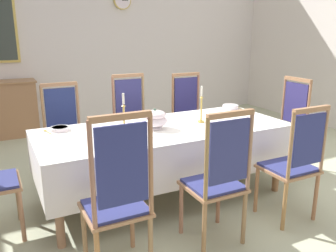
% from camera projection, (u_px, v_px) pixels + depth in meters
% --- Properties ---
extents(ground, '(7.67, 6.52, 0.04)m').
position_uv_depth(ground, '(161.00, 194.00, 3.78)').
color(ground, '#B4BA99').
extents(back_wall, '(7.67, 0.08, 3.59)m').
position_uv_depth(back_wall, '(78.00, 23.00, 6.13)').
color(back_wall, silver).
rests_on(back_wall, ground).
extents(dining_table, '(2.47, 1.02, 0.75)m').
position_uv_depth(dining_table, '(165.00, 135.00, 3.50)').
color(dining_table, '#A27354').
rests_on(dining_table, ground).
extents(tablecloth, '(2.49, 1.04, 0.44)m').
position_uv_depth(tablecloth, '(165.00, 139.00, 3.51)').
color(tablecloth, white).
rests_on(tablecloth, dining_table).
extents(chair_south_a, '(0.44, 0.42, 1.21)m').
position_uv_depth(chair_south_a, '(118.00, 197.00, 2.38)').
color(chair_south_a, '#9C764F').
rests_on(chair_south_a, ground).
extents(chair_north_a, '(0.44, 0.42, 1.12)m').
position_uv_depth(chair_north_a, '(65.00, 132.00, 3.96)').
color(chair_north_a, '#A56E51').
rests_on(chair_north_a, ground).
extents(chair_south_b, '(0.44, 0.42, 1.13)m').
position_uv_depth(chair_south_b, '(218.00, 177.00, 2.75)').
color(chair_south_b, '#A16D55').
rests_on(chair_south_b, ground).
extents(chair_north_b, '(0.44, 0.42, 1.17)m').
position_uv_depth(chair_north_b, '(133.00, 122.00, 4.32)').
color(chair_north_b, '#9E7845').
rests_on(chair_north_b, ground).
extents(chair_south_c, '(0.44, 0.42, 1.08)m').
position_uv_depth(chair_south_c, '(294.00, 162.00, 3.11)').
color(chair_south_c, '#A8734A').
rests_on(chair_south_c, ground).
extents(chair_north_c, '(0.44, 0.42, 1.14)m').
position_uv_depth(chair_north_c, '(190.00, 116.00, 4.68)').
color(chair_north_c, '#9E7A4F').
rests_on(chair_north_c, ground).
extents(chair_head_east, '(0.42, 0.44, 1.14)m').
position_uv_depth(chair_head_east, '(286.00, 125.00, 4.24)').
color(chair_head_east, '#A87B4E').
rests_on(chair_head_east, ground).
extents(soup_tureen, '(0.25, 0.25, 0.20)m').
position_uv_depth(soup_tureen, '(155.00, 119.00, 3.41)').
color(soup_tureen, white).
rests_on(soup_tureen, tablecloth).
extents(candlestick_west, '(0.07, 0.07, 0.38)m').
position_uv_depth(candlestick_west, '(124.00, 117.00, 3.25)').
color(candlestick_west, gold).
rests_on(candlestick_west, tablecloth).
extents(candlestick_east, '(0.07, 0.07, 0.38)m').
position_uv_depth(candlestick_east, '(201.00, 108.00, 3.62)').
color(candlestick_east, gold).
rests_on(candlestick_east, tablecloth).
extents(bowl_near_left, '(0.18, 0.18, 0.04)m').
position_uv_depth(bowl_near_left, '(60.00, 128.00, 3.36)').
color(bowl_near_left, white).
rests_on(bowl_near_left, tablecloth).
extents(bowl_near_right, '(0.19, 0.19, 0.05)m').
position_uv_depth(bowl_near_right, '(230.00, 106.00, 4.29)').
color(bowl_near_right, white).
rests_on(bowl_near_right, tablecloth).
extents(spoon_primary, '(0.06, 0.17, 0.01)m').
position_uv_depth(spoon_primary, '(46.00, 131.00, 3.33)').
color(spoon_primary, gold).
rests_on(spoon_primary, tablecloth).
extents(spoon_secondary, '(0.06, 0.18, 0.01)m').
position_uv_depth(spoon_secondary, '(238.00, 107.00, 4.37)').
color(spoon_secondary, gold).
rests_on(spoon_secondary, tablecloth).
extents(mounted_clock, '(0.32, 0.06, 0.32)m').
position_uv_depth(mounted_clock, '(122.00, 0.00, 6.31)').
color(mounted_clock, '#D1B251').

